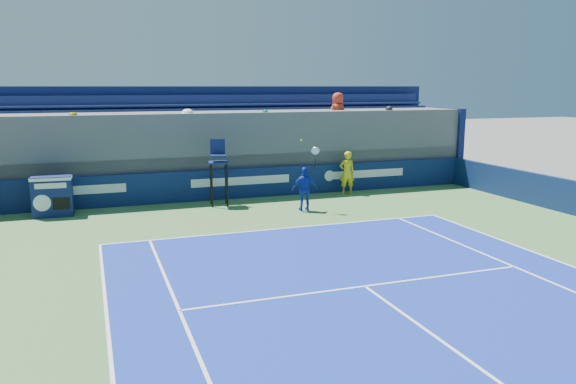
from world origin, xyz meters
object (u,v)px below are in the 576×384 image
object	(u,v)px
umpire_chair	(218,165)
tennis_player	(305,189)
match_clock	(52,195)
ball_person	(347,173)

from	to	relation	value
umpire_chair	tennis_player	world-z (taller)	tennis_player
match_clock	umpire_chair	world-z (taller)	umpire_chair
match_clock	ball_person	bearing A→B (deg)	1.44
umpire_chair	ball_person	bearing A→B (deg)	4.76
match_clock	tennis_player	distance (m)	8.71
ball_person	umpire_chair	world-z (taller)	umpire_chair
match_clock	tennis_player	xyz separation A→B (m)	(8.44, -2.14, 0.07)
ball_person	umpire_chair	bearing A→B (deg)	12.19
ball_person	match_clock	distance (m)	11.26
umpire_chair	tennis_player	bearing A→B (deg)	-36.36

